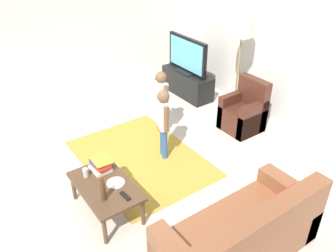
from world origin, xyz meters
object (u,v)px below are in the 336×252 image
object	(u,v)px
tv	(187,56)
child_near_tv	(161,97)
book_stack	(101,165)
soda_can	(86,173)
couch	(244,239)
coffee_table	(105,188)
bottle	(103,190)
floor_lamp	(242,34)
tv_remote	(125,196)
tv_stand	(187,83)
child_center	(163,118)
armchair	(245,113)
plate	(116,183)

from	to	relation	value
tv	child_near_tv	xyz separation A→B (m)	(0.93, -1.26, -0.18)
book_stack	soda_can	world-z (taller)	book_stack
couch	coffee_table	xyz separation A→B (m)	(-1.48, -0.87, 0.08)
bottle	soda_can	size ratio (longest dim) A/B	2.69
floor_lamp	tv_remote	bearing A→B (deg)	-67.97
tv_remote	tv_stand	bearing A→B (deg)	126.26
tv	child_center	distance (m)	2.23
coffee_table	book_stack	xyz separation A→B (m)	(-0.30, 0.10, 0.13)
couch	armchair	distance (m)	2.76
tv_stand	tv	xyz separation A→B (m)	(0.00, -0.02, 0.60)
book_stack	soda_can	bearing A→B (deg)	-85.27
tv	child_near_tv	distance (m)	1.57
couch	soda_can	xyz separation A→B (m)	(-1.76, -0.99, 0.19)
coffee_table	soda_can	xyz separation A→B (m)	(-0.28, -0.12, 0.11)
bottle	plate	distance (m)	0.32
tv_remote	bottle	bearing A→B (deg)	-118.90
couch	tv_remote	distance (m)	1.40
tv_stand	child_near_tv	distance (m)	1.64
floor_lamp	soda_can	size ratio (longest dim) A/B	14.83
couch	book_stack	world-z (taller)	couch
armchair	tv_remote	world-z (taller)	armchair
tv	child_center	xyz separation A→B (m)	(1.52, -1.62, -0.18)
tv	book_stack	distance (m)	3.33
child_near_tv	soda_can	xyz separation A→B (m)	(0.88, -1.74, -0.19)
child_center	book_stack	distance (m)	1.20
child_center	soda_can	world-z (taller)	child_center
tv	book_stack	size ratio (longest dim) A/B	3.81
armchair	plate	xyz separation A→B (m)	(0.49, -2.74, 0.13)
tv_stand	tv	bearing A→B (deg)	-90.00
book_stack	armchair	bearing A→B (deg)	92.89
armchair	soda_can	bearing A→B (deg)	-86.98
child_near_tv	soda_can	size ratio (longest dim) A/B	9.28
floor_lamp	armchair	bearing A→B (deg)	-23.67
coffee_table	tv_remote	xyz separation A→B (m)	(0.32, 0.10, 0.06)
armchair	plate	world-z (taller)	armchair
tv	tv_remote	distance (m)	3.70
floor_lamp	tv_remote	distance (m)	3.37
child_near_tv	coffee_table	world-z (taller)	child_near_tv
book_stack	soda_can	size ratio (longest dim) A/B	2.41
plate	armchair	bearing A→B (deg)	100.10
couch	armchair	bearing A→B (deg)	133.96
floor_lamp	bottle	bearing A→B (deg)	-70.96
child_near_tv	plate	size ratio (longest dim) A/B	5.06
book_stack	floor_lamp	bearing A→B (deg)	101.03
coffee_table	bottle	distance (m)	0.31
couch	floor_lamp	xyz separation A→B (m)	(-2.36, 2.18, 1.25)
floor_lamp	plate	xyz separation A→B (m)	(0.92, -2.93, -1.12)
tv	floor_lamp	size ratio (longest dim) A/B	0.62
child_center	armchair	bearing A→B (deg)	85.48
child_center	soda_can	distance (m)	1.41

